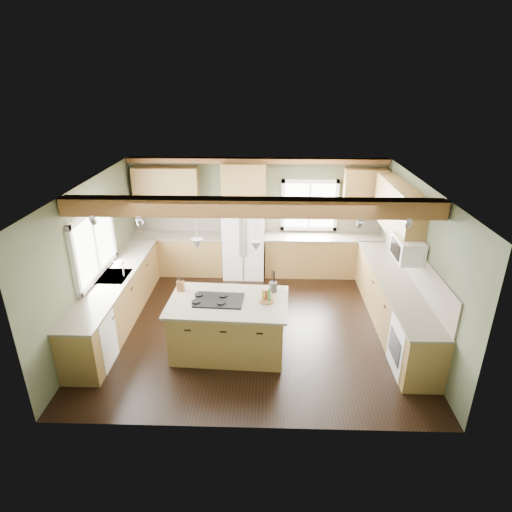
{
  "coord_description": "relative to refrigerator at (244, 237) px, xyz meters",
  "views": [
    {
      "loc": [
        0.25,
        -6.73,
        4.26
      ],
      "look_at": [
        0.03,
        0.3,
        1.24
      ],
      "focal_mm": 30.0,
      "sensor_mm": 36.0,
      "label": 1
    }
  ],
  "objects": [
    {
      "name": "soffit_trim",
      "position": [
        0.3,
        0.28,
        1.64
      ],
      "size": [
        5.55,
        0.2,
        0.1
      ],
      "primitive_type": "cube",
      "color": "brown",
      "rests_on": "ceiling"
    },
    {
      "name": "base_cab_left",
      "position": [
        -2.2,
        -2.07,
        -0.46
      ],
      "size": [
        0.6,
        3.7,
        0.88
      ],
      "primitive_type": "cube",
      "color": "brown",
      "rests_on": "floor"
    },
    {
      "name": "pendant_right",
      "position": [
        0.36,
        -2.93,
        0.98
      ],
      "size": [
        0.18,
        0.18,
        0.16
      ],
      "primitive_type": "cone",
      "rotation": [
        3.14,
        0.0,
        0.0
      ],
      "color": "#B2B2B7",
      "rests_on": "ceiling"
    },
    {
      "name": "upper_cab_right",
      "position": [
        2.92,
        -1.22,
        1.05
      ],
      "size": [
        0.35,
        2.2,
        0.9
      ],
      "primitive_type": "cube",
      "color": "brown",
      "rests_on": "wall_right"
    },
    {
      "name": "counter_back_right",
      "position": [
        1.79,
        0.08,
        0.0
      ],
      "size": [
        2.66,
        0.64,
        0.04
      ],
      "primitive_type": "cube",
      "color": "brown",
      "rests_on": "base_cab_back_right"
    },
    {
      "name": "dishwasher",
      "position": [
        -2.19,
        -3.37,
        -0.47
      ],
      "size": [
        0.6,
        0.6,
        0.84
      ],
      "primitive_type": "cube",
      "color": "white",
      "rests_on": "floor"
    },
    {
      "name": "wall_right",
      "position": [
        3.1,
        -2.12,
        0.4
      ],
      "size": [
        0.0,
        5.0,
        5.0
      ],
      "primitive_type": "plane",
      "rotation": [
        1.57,
        0.0,
        -1.57
      ],
      "color": "#444D36",
      "rests_on": "ground"
    },
    {
      "name": "floor",
      "position": [
        0.3,
        -2.12,
        -0.9
      ],
      "size": [
        5.6,
        5.6,
        0.0
      ],
      "primitive_type": "plane",
      "color": "black",
      "rests_on": "ground"
    },
    {
      "name": "upper_cab_over_fridge",
      "position": [
        -0.0,
        0.21,
        1.25
      ],
      "size": [
        0.96,
        0.35,
        0.7
      ],
      "primitive_type": "cube",
      "color": "brown",
      "rests_on": "wall_back"
    },
    {
      "name": "bottle_tray",
      "position": [
        0.53,
        -2.9,
        0.13
      ],
      "size": [
        0.24,
        0.24,
        0.22
      ],
      "primitive_type": null,
      "rotation": [
        0.0,
        0.0,
        0.01
      ],
      "color": "brown",
      "rests_on": "island_top"
    },
    {
      "name": "refrigerator",
      "position": [
        0.0,
        0.0,
        0.0
      ],
      "size": [
        0.9,
        0.74,
        1.8
      ],
      "primitive_type": "cube",
      "color": "white",
      "rests_on": "floor"
    },
    {
      "name": "cooktop",
      "position": [
        -0.23,
        -2.9,
        0.03
      ],
      "size": [
        0.79,
        0.55,
        0.02
      ],
      "primitive_type": "cube",
      "rotation": [
        0.0,
        0.0,
        -0.05
      ],
      "color": "black",
      "rests_on": "island_top"
    },
    {
      "name": "faucet",
      "position": [
        -2.02,
        -2.07,
        0.15
      ],
      "size": [
        0.02,
        0.02,
        0.28
      ],
      "primitive_type": "cylinder",
      "color": "#B2B2B7",
      "rests_on": "sink"
    },
    {
      "name": "wall_left",
      "position": [
        -2.5,
        -2.12,
        0.4
      ],
      "size": [
        0.0,
        5.0,
        5.0
      ],
      "primitive_type": "plane",
      "rotation": [
        1.57,
        0.0,
        1.57
      ],
      "color": "#444D36",
      "rests_on": "ground"
    },
    {
      "name": "ceiling",
      "position": [
        0.3,
        -2.12,
        1.7
      ],
      "size": [
        5.6,
        5.6,
        0.0
      ],
      "primitive_type": "plane",
      "rotation": [
        3.14,
        0.0,
        0.0
      ],
      "color": "silver",
      "rests_on": "wall_back"
    },
    {
      "name": "backsplash_right",
      "position": [
        3.08,
        -2.07,
        0.31
      ],
      "size": [
        0.03,
        3.7,
        0.58
      ],
      "primitive_type": "cube",
      "color": "brown",
      "rests_on": "wall_right"
    },
    {
      "name": "knife_block",
      "position": [
        -0.9,
        -2.58,
        0.11
      ],
      "size": [
        0.13,
        0.11,
        0.18
      ],
      "primitive_type": "cube",
      "rotation": [
        0.0,
        0.0,
        -0.25
      ],
      "color": "brown",
      "rests_on": "island_top"
    },
    {
      "name": "oven",
      "position": [
        2.79,
        -3.37,
        -0.47
      ],
      "size": [
        0.6,
        0.72,
        0.84
      ],
      "primitive_type": "cube",
      "color": "white",
      "rests_on": "floor"
    },
    {
      "name": "wall_back",
      "position": [
        0.3,
        0.38,
        0.4
      ],
      "size": [
        5.6,
        0.0,
        5.6
      ],
      "primitive_type": "plane",
      "rotation": [
        1.57,
        0.0,
        0.0
      ],
      "color": "#444D36",
      "rests_on": "ground"
    },
    {
      "name": "window_left",
      "position": [
        -2.48,
        -2.07,
        0.65
      ],
      "size": [
        0.04,
        1.6,
        1.05
      ],
      "primitive_type": "cube",
      "color": "white",
      "rests_on": "wall_left"
    },
    {
      "name": "island_top",
      "position": [
        -0.08,
        -2.91,
        0.0
      ],
      "size": [
        1.95,
        1.3,
        0.04
      ],
      "primitive_type": "cube",
      "rotation": [
        0.0,
        0.0,
        -0.05
      ],
      "color": "brown",
      "rests_on": "island"
    },
    {
      "name": "window_back",
      "position": [
        1.45,
        0.36,
        0.65
      ],
      "size": [
        1.1,
        0.04,
        1.0
      ],
      "primitive_type": "cube",
      "color": "white",
      "rests_on": "wall_back"
    },
    {
      "name": "ceiling_beam",
      "position": [
        0.3,
        -2.91,
        1.57
      ],
      "size": [
        5.55,
        0.26,
        0.26
      ],
      "primitive_type": "cube",
      "color": "brown",
      "rests_on": "ceiling"
    },
    {
      "name": "upper_cab_back_left",
      "position": [
        -1.69,
        0.21,
        1.05
      ],
      "size": [
        1.4,
        0.35,
        0.9
      ],
      "primitive_type": "cube",
      "color": "brown",
      "rests_on": "wall_back"
    },
    {
      "name": "sink",
      "position": [
        -2.2,
        -2.07,
        0.01
      ],
      "size": [
        0.5,
        0.65,
        0.03
      ],
      "primitive_type": "cube",
      "color": "#262628",
      "rests_on": "counter_left"
    },
    {
      "name": "base_cab_back_left",
      "position": [
        -1.49,
        0.08,
        -0.46
      ],
      "size": [
        2.02,
        0.6,
        0.88
      ],
      "primitive_type": "cube",
      "color": "brown",
      "rests_on": "floor"
    },
    {
      "name": "base_cab_right",
      "position": [
        2.8,
        -2.07,
        -0.46
      ],
      "size": [
        0.6,
        3.7,
        0.88
      ],
      "primitive_type": "cube",
      "color": "brown",
      "rests_on": "floor"
    },
    {
      "name": "counter_right",
      "position": [
        2.8,
        -2.07,
        0.0
      ],
      "size": [
        0.64,
        3.74,
        0.04
      ],
      "primitive_type": "cube",
      "color": "brown",
      "rests_on": "base_cab_right"
    },
    {
      "name": "counter_left",
      "position": [
        -2.2,
        -2.07,
        0.0
      ],
      "size": [
        0.64,
        3.74,
        0.04
      ],
      "primitive_type": "cube",
      "color": "brown",
      "rests_on": "base_cab_left"
    },
    {
      "name": "upper_cab_back_corner",
      "position": [
        2.6,
        0.21,
        1.05
      ],
      "size": [
        0.9,
        0.35,
        0.9
      ],
      "primitive_type": "cube",
      "color": "brown",
      "rests_on": "wall_back"
    },
    {
      "name": "utensil_crock",
      "position": [
        0.64,
        -2.57,
        0.1
      ],
      "size": [
        0.16,
        0.16,
        0.17
      ],
      "primitive_type": "cylinder",
      "rotation": [
        0.0,
        0.0,
        -0.29
      ],
      "color": "#38322D",
      "rests_on": "island_top"
    },
    {
      "name": "pendant_left",
      "position": [
        -0.52,
        -2.89,
        0.98
      ],
      "size": [
        0.18,
        0.18,
        0.16
      ],
      "primitive_type": "cone",
      "rotation": [
        3.14,
        0.0,
        0.0
      ],
      "color": "#B2B2B7",
      "rests_on": "ceiling"
    },
    {
      "name": "island",
      "position": [
        -0.08,
        -2.91,
        -0.46
      ],
      "size": [
        1.83,
        1.17,
        0.88
      ],
      "primitive_type": "cube",
      "rotation": [
        0.0,
        0.0,
        -0.05
      ],
      "color": "brown",
      "rests_on": "floor"
    },
    {
      "name": "counter_back_left",
      "position": [
        -1.49,
        0.08,
        0.0
      ],
      "size": [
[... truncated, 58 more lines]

